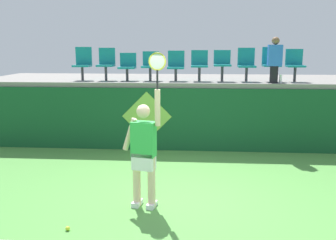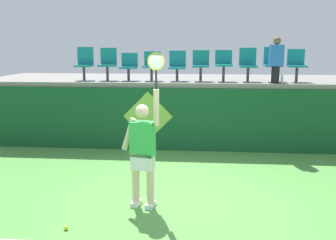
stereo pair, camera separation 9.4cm
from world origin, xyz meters
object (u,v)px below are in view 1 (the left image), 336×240
Objects in this scene: spectator_0 at (275,59)px; tennis_player at (144,150)px; stadium_chair_1 at (106,62)px; stadium_chair_2 at (127,65)px; stadium_chair_9 at (295,63)px; stadium_chair_4 at (176,65)px; stadium_chair_7 at (246,63)px; stadium_chair_6 at (222,63)px; stadium_chair_0 at (83,62)px; water_bottle at (281,79)px; stadium_chair_5 at (199,64)px; stadium_chair_8 at (271,62)px; stadium_chair_3 at (150,64)px; tennis_ball at (68,228)px.

tennis_player is at bearing -126.41° from spectator_0.
stadium_chair_1 is 4.37m from spectator_0.
stadium_chair_9 is (4.38, 0.00, 0.07)m from stadium_chair_2.
stadium_chair_4 is 0.70× the size of spectator_0.
stadium_chair_6 is at bearing -179.04° from stadium_chair_7.
stadium_chair_0 reaches higher than stadium_chair_4.
stadium_chair_6 is at bearing 162.74° from water_bottle.
stadium_chair_5 is 2.46m from stadium_chair_9.
stadium_chair_2 is 0.82× the size of stadium_chair_8.
stadium_chair_0 is 3.14m from stadium_chair_5.
stadium_chair_0 is at bearing 179.89° from stadium_chair_4.
stadium_chair_4 is 0.98× the size of stadium_chair_6.
spectator_0 is at bearing -7.81° from stadium_chair_3.
spectator_0 is at bearing -18.85° from stadium_chair_6.
tennis_player is 3.21× the size of stadium_chair_4.
water_bottle is at bearing -4.57° from spectator_0.
stadium_chair_7 is 0.77× the size of spectator_0.
stadium_chair_8 reaches higher than stadium_chair_0.
stadium_chair_9 is at bearing 0.06° from stadium_chair_2.
stadium_chair_7 is (1.22, 0.01, 0.02)m from stadium_chair_5.
stadium_chair_0 reaches higher than stadium_chair_5.
tennis_player is 3.48× the size of stadium_chair_2.
stadium_chair_7 is at bearing 0.18° from stadium_chair_3.
stadium_chair_7 is (1.84, 0.00, 0.05)m from stadium_chair_4.
stadium_chair_5 is at bearing -0.13° from stadium_chair_1.
tennis_ball is 6.42m from spectator_0.
stadium_chair_9 is (1.86, 0.01, 0.00)m from stadium_chair_6.
tennis_player is at bearing -84.69° from stadium_chair_3.
stadium_chair_8 reaches higher than tennis_ball.
stadium_chair_2 is 3.14m from stadium_chair_7.
stadium_chair_5 is 0.96× the size of stadium_chair_9.
spectator_0 reaches higher than stadium_chair_5.
stadium_chair_5 is at bearing -0.17° from stadium_chair_0.
water_bottle is 0.27× the size of stadium_chair_6.
stadium_chair_0 is 1.10× the size of stadium_chair_6.
stadium_chair_6 is (-1.43, 0.44, 0.36)m from water_bottle.
water_bottle is 0.28× the size of stadium_chair_4.
stadium_chair_8 is (2.47, 0.00, 0.07)m from stadium_chair_4.
spectator_0 reaches higher than stadium_chair_0.
tennis_player is 11.65× the size of water_bottle.
stadium_chair_3 is (-3.32, 0.45, 0.32)m from water_bottle.
stadium_chair_1 is 2.49m from stadium_chair_5.
stadium_chair_3 is 3.76m from stadium_chair_9.
water_bottle is 0.72m from stadium_chair_9.
stadium_chair_4 is 0.89× the size of stadium_chair_8.
stadium_chair_6 is at bearing -179.83° from stadium_chair_9.
stadium_chair_1 is at bearing 174.28° from water_bottle.
spectator_0 is (-0.00, -0.44, 0.09)m from stadium_chair_8.
stadium_chair_0 is 5.59m from stadium_chair_9.
stadium_chair_0 is 1.12× the size of stadium_chair_4.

